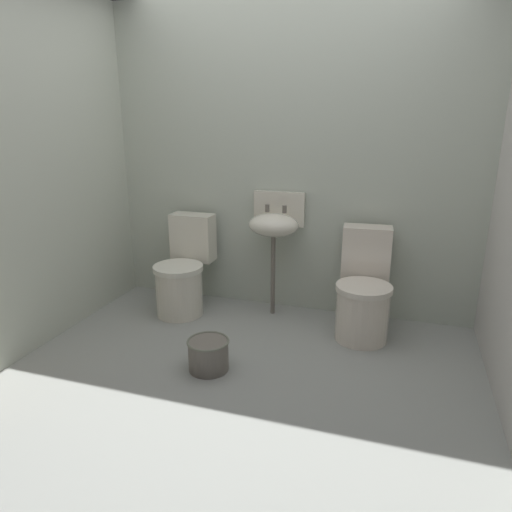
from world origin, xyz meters
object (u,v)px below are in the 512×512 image
(sink, at_px, (274,224))
(bucket, at_px, (208,354))
(toilet_right, at_px, (364,294))
(toilet_left, at_px, (183,274))

(sink, height_order, bucket, sink)
(sink, bearing_deg, toilet_right, -14.31)
(sink, xyz_separation_m, bucket, (-0.15, -1.01, -0.65))
(toilet_left, height_order, bucket, toilet_left)
(toilet_left, xyz_separation_m, bucket, (0.57, -0.82, -0.21))
(bucket, bearing_deg, sink, 81.41)
(toilet_right, bearing_deg, sink, -18.62)
(toilet_left, distance_m, sink, 0.86)
(toilet_right, distance_m, sink, 0.88)
(toilet_right, relative_size, bucket, 2.84)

